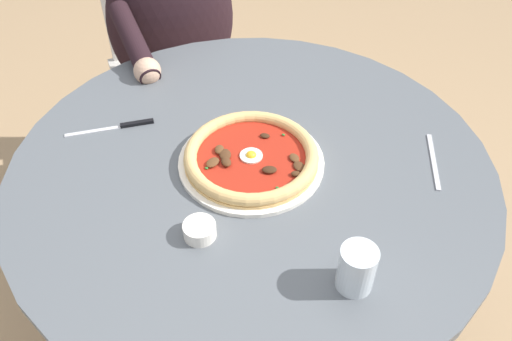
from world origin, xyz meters
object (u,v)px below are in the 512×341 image
at_px(diner_person, 178,73).
at_px(cafe_chair_diner, 167,46).
at_px(dining_table, 252,204).
at_px(water_glass, 356,271).
at_px(ramekin_capers, 200,230).
at_px(pizza_on_plate, 251,157).
at_px(steak_knife, 123,126).
at_px(fork_utensil, 434,161).

xyz_separation_m(diner_person, cafe_chair_diner, (0.12, -0.08, 0.02)).
distance_m(dining_table, water_glass, 0.39).
relative_size(water_glass, ramekin_capers, 1.44).
bearing_deg(dining_table, water_glass, 157.96).
xyz_separation_m(pizza_on_plate, ramekin_capers, (-0.04, 0.21, -0.00)).
bearing_deg(steak_knife, water_glass, 175.57).
bearing_deg(ramekin_capers, diner_person, -42.25).
bearing_deg(cafe_chair_diner, ramekin_capers, 139.16).
bearing_deg(steak_knife, ramekin_capers, 159.76).
bearing_deg(pizza_on_plate, ramekin_capers, 101.79).
relative_size(dining_table, fork_utensil, 6.68).
xyz_separation_m(water_glass, fork_utensil, (0.02, -0.37, -0.04)).
bearing_deg(steak_knife, cafe_chair_diner, -52.20).
bearing_deg(steak_knife, dining_table, -165.00).
bearing_deg(water_glass, cafe_chair_diner, -29.01).
distance_m(dining_table, pizza_on_plate, 0.15).
xyz_separation_m(pizza_on_plate, fork_utensil, (-0.31, -0.24, -0.02)).
relative_size(diner_person, cafe_chair_diner, 1.27).
xyz_separation_m(steak_knife, diner_person, (0.29, -0.45, -0.22)).
relative_size(pizza_on_plate, water_glass, 3.47).
xyz_separation_m(water_glass, diner_person, (0.92, -0.50, -0.25)).
bearing_deg(fork_utensil, dining_table, 38.25).
bearing_deg(fork_utensil, pizza_on_plate, 38.06).
bearing_deg(diner_person, fork_utensil, 171.99).
relative_size(dining_table, cafe_chair_diner, 1.13).
bearing_deg(pizza_on_plate, dining_table, 112.67).
xyz_separation_m(dining_table, ramekin_capers, (-0.04, 0.21, 0.14)).
height_order(pizza_on_plate, ramekin_capers, pizza_on_plate).
bearing_deg(dining_table, steak_knife, 15.00).
height_order(pizza_on_plate, fork_utensil, pizza_on_plate).
relative_size(water_glass, steak_knife, 0.54).
height_order(pizza_on_plate, steak_knife, pizza_on_plate).
height_order(dining_table, ramekin_capers, ramekin_capers).
relative_size(water_glass, cafe_chair_diner, 0.10).
bearing_deg(diner_person, steak_knife, 122.51).
relative_size(dining_table, ramekin_capers, 16.74).
bearing_deg(water_glass, dining_table, -22.04).
xyz_separation_m(dining_table, pizza_on_plate, (0.00, -0.00, 0.15)).
relative_size(steak_knife, fork_utensil, 1.06).
relative_size(dining_table, water_glass, 11.60).
distance_m(steak_knife, fork_utensil, 0.69).
height_order(diner_person, cafe_chair_diner, diner_person).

